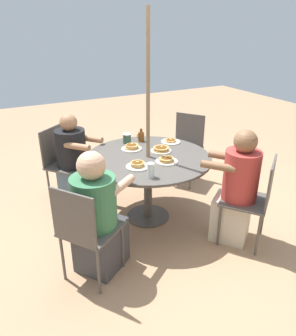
% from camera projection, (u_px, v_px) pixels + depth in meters
% --- Properties ---
extents(ground_plane, '(12.00, 12.00, 0.00)m').
position_uv_depth(ground_plane, '(148.00, 216.00, 3.66)').
color(ground_plane, tan).
extents(patio_table, '(1.30, 1.30, 0.72)m').
position_uv_depth(patio_table, '(148.00, 165.00, 3.40)').
color(patio_table, '#4C4742').
rests_on(patio_table, ground).
extents(umbrella_pole, '(0.04, 0.04, 2.12)m').
position_uv_depth(umbrella_pole, '(148.00, 125.00, 3.22)').
color(umbrella_pole, '#846B4C').
rests_on(umbrella_pole, ground).
extents(patio_chair_north, '(0.58, 0.58, 0.88)m').
position_uv_depth(patio_chair_north, '(84.00, 228.00, 2.56)').
color(patio_chair_north, '#514C47').
rests_on(patio_chair_north, ground).
extents(diner_north, '(0.60, 0.57, 1.10)m').
position_uv_depth(diner_north, '(97.00, 218.00, 2.71)').
color(diner_north, '#3D3D42').
rests_on(diner_north, ground).
extents(patio_chair_east, '(0.59, 0.59, 0.88)m').
position_uv_depth(patio_chair_east, '(255.00, 196.00, 3.02)').
color(patio_chair_east, '#514C47').
rests_on(patio_chair_east, ground).
extents(diner_east, '(0.54, 0.57, 1.13)m').
position_uv_depth(diner_east, '(236.00, 192.00, 3.09)').
color(diner_east, beige).
rests_on(diner_east, ground).
extents(patio_chair_south, '(0.58, 0.58, 0.88)m').
position_uv_depth(patio_chair_south, '(186.00, 144.00, 4.33)').
color(patio_chair_south, '#514C47').
rests_on(patio_chair_south, ground).
extents(patio_chair_west, '(0.59, 0.59, 0.88)m').
position_uv_depth(patio_chair_west, '(62.00, 160.00, 3.83)').
color(patio_chair_west, '#514C47').
rests_on(patio_chair_west, ground).
extents(diner_west, '(0.55, 0.56, 1.07)m').
position_uv_depth(diner_west, '(75.00, 164.00, 3.78)').
color(diner_west, slate).
rests_on(diner_west, ground).
extents(pancake_plate_a, '(0.22, 0.22, 0.06)m').
position_uv_depth(pancake_plate_a, '(137.00, 165.00, 3.11)').
color(pancake_plate_a, silver).
rests_on(pancake_plate_a, patio_table).
extents(pancake_plate_b, '(0.22, 0.22, 0.06)m').
position_uv_depth(pancake_plate_b, '(161.00, 150.00, 3.48)').
color(pancake_plate_b, silver).
rests_on(pancake_plate_b, patio_table).
extents(pancake_plate_c, '(0.22, 0.22, 0.05)m').
position_uv_depth(pancake_plate_c, '(171.00, 141.00, 3.75)').
color(pancake_plate_c, silver).
rests_on(pancake_plate_c, patio_table).
extents(pancake_plate_d, '(0.22, 0.22, 0.07)m').
position_uv_depth(pancake_plate_d, '(132.00, 147.00, 3.54)').
color(pancake_plate_d, silver).
rests_on(pancake_plate_d, patio_table).
extents(pancake_plate_e, '(0.22, 0.22, 0.06)m').
position_uv_depth(pancake_plate_e, '(167.00, 160.00, 3.22)').
color(pancake_plate_e, silver).
rests_on(pancake_plate_e, patio_table).
extents(syrup_bottle, '(0.09, 0.07, 0.15)m').
position_uv_depth(syrup_bottle, '(141.00, 136.00, 3.77)').
color(syrup_bottle, brown).
rests_on(syrup_bottle, patio_table).
extents(coffee_cup, '(0.09, 0.09, 0.11)m').
position_uv_depth(coffee_cup, '(127.00, 138.00, 3.71)').
color(coffee_cup, '#33513D').
rests_on(coffee_cup, patio_table).
extents(drinking_glass_a, '(0.07, 0.07, 0.13)m').
position_uv_depth(drinking_glass_a, '(151.00, 170.00, 2.89)').
color(drinking_glass_a, silver).
rests_on(drinking_glass_a, patio_table).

